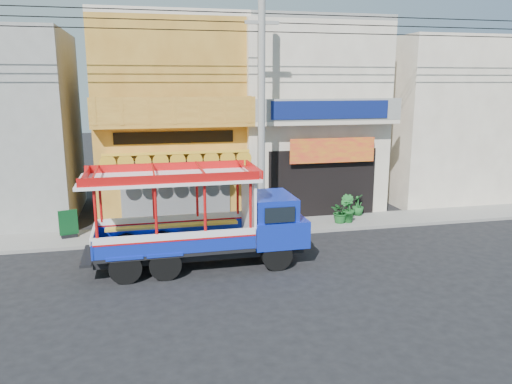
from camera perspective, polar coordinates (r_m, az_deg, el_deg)
ground at (r=16.09m, az=6.87°, el=-8.02°), size 90.00×90.00×0.00m
sidewalk at (r=19.68m, az=2.97°, el=-3.91°), size 30.00×2.00×0.12m
shophouse_left at (r=22.21m, az=-9.85°, el=8.42°), size 6.00×7.50×8.24m
shophouse_right at (r=23.31m, az=5.21°, el=8.73°), size 6.00×6.75×8.24m
party_pilaster at (r=19.53m, az=-0.43°, el=7.75°), size 0.35×0.30×8.00m
filler_building_right at (r=26.37m, az=19.93°, el=7.80°), size 6.00×6.00×7.60m
utility_pole at (r=18.00m, az=1.11°, el=10.64°), size 28.00×0.26×9.00m
songthaew_truck at (r=15.40m, az=-4.82°, el=-3.03°), size 6.70×2.32×3.12m
green_sign at (r=19.21m, az=-20.63°, el=-3.64°), size 0.65×0.44×1.00m
potted_plant_a at (r=20.11m, az=9.63°, el=-2.21°), size 1.02×0.96×0.91m
potted_plant_b at (r=20.23m, az=10.40°, el=-1.87°), size 0.69×0.75×1.10m
potted_plant_c at (r=21.37m, az=11.58°, el=-1.44°), size 0.70×0.70×0.89m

